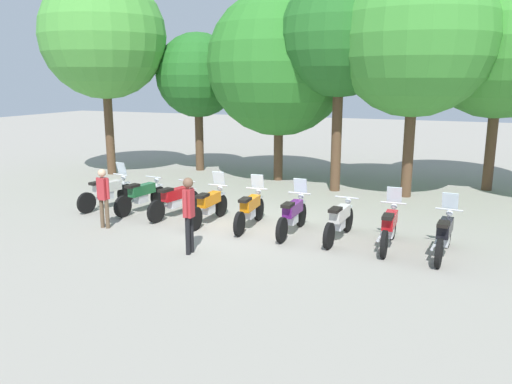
{
  "coord_description": "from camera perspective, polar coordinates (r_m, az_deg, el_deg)",
  "views": [
    {
      "loc": [
        5.17,
        -12.22,
        3.97
      ],
      "look_at": [
        0.0,
        0.5,
        0.9
      ],
      "focal_mm": 35.62,
      "sensor_mm": 36.0,
      "label": 1
    }
  ],
  "objects": [
    {
      "name": "tree_1",
      "position": [
        22.39,
        -6.55,
        12.85
      ],
      "size": [
        3.57,
        3.57,
        5.9
      ],
      "color": "brown",
      "rests_on": "ground_plane"
    },
    {
      "name": "tree_3",
      "position": [
        18.29,
        9.41,
        16.86
      ],
      "size": [
        4.16,
        4.16,
        7.48
      ],
      "color": "brown",
      "rests_on": "ground_plane"
    },
    {
      "name": "person_1",
      "position": [
        11.69,
        -7.56,
        -1.9
      ],
      "size": [
        0.24,
        0.4,
        1.8
      ],
      "rotation": [
        0.0,
        0.0,
        0.02
      ],
      "color": "black",
      "rests_on": "ground_plane"
    },
    {
      "name": "motorcycle_6",
      "position": [
        12.92,
        9.35,
        -3.13
      ],
      "size": [
        0.62,
        2.19,
        0.99
      ],
      "rotation": [
        0.0,
        0.0,
        1.49
      ],
      "color": "black",
      "rests_on": "ground_plane"
    },
    {
      "name": "ground_plane",
      "position": [
        13.85,
        -0.78,
        -4.06
      ],
      "size": [
        80.0,
        80.0,
        0.0
      ],
      "primitive_type": "plane",
      "color": "gray"
    },
    {
      "name": "motorcycle_5",
      "position": [
        13.26,
        4.12,
        -2.52
      ],
      "size": [
        0.62,
        2.19,
        1.37
      ],
      "rotation": [
        0.0,
        0.0,
        1.56
      ],
      "color": "black",
      "rests_on": "ground_plane"
    },
    {
      "name": "tree_0",
      "position": [
        22.26,
        -16.75,
        16.39
      ],
      "size": [
        5.03,
        5.03,
        8.16
      ],
      "color": "brown",
      "rests_on": "ground_plane"
    },
    {
      "name": "motorcycle_8",
      "position": [
        12.34,
        20.4,
        -4.47
      ],
      "size": [
        0.62,
        2.19,
        1.37
      ],
      "rotation": [
        0.0,
        0.0,
        1.49
      ],
      "color": "black",
      "rests_on": "ground_plane"
    },
    {
      "name": "tree_2",
      "position": [
        20.04,
        2.61,
        14.22
      ],
      "size": [
        5.53,
        5.53,
        7.31
      ],
      "color": "brown",
      "rests_on": "ground_plane"
    },
    {
      "name": "motorcycle_7",
      "position": [
        12.59,
        14.74,
        -3.74
      ],
      "size": [
        0.62,
        2.19,
        1.37
      ],
      "rotation": [
        0.0,
        0.0,
        1.57
      ],
      "color": "black",
      "rests_on": "ground_plane"
    },
    {
      "name": "tree_5",
      "position": [
        20.02,
        25.85,
        15.04
      ],
      "size": [
        5.34,
        5.34,
        7.92
      ],
      "color": "brown",
      "rests_on": "ground_plane"
    },
    {
      "name": "tree_4",
      "position": [
        17.87,
        17.5,
        16.25
      ],
      "size": [
        5.17,
        5.17,
        7.87
      ],
      "color": "brown",
      "rests_on": "ground_plane"
    },
    {
      "name": "motorcycle_4",
      "position": [
        13.78,
        -0.68,
        -1.91
      ],
      "size": [
        0.62,
        2.19,
        1.37
      ],
      "rotation": [
        0.0,
        0.0,
        1.62
      ],
      "color": "black",
      "rests_on": "ground_plane"
    },
    {
      "name": "person_0",
      "position": [
        14.23,
        -16.78,
        -0.22
      ],
      "size": [
        0.4,
        0.22,
        1.63
      ],
      "rotation": [
        0.0,
        0.0,
        1.58
      ],
      "color": "brown",
      "rests_on": "ground_plane"
    },
    {
      "name": "motorcycle_2",
      "position": [
        15.07,
        -9.1,
        -0.86
      ],
      "size": [
        0.72,
        2.17,
        0.99
      ],
      "rotation": [
        0.0,
        0.0,
        1.39
      ],
      "color": "black",
      "rests_on": "ground_plane"
    },
    {
      "name": "motorcycle_1",
      "position": [
        15.85,
        -12.72,
        -0.35
      ],
      "size": [
        0.69,
        2.18,
        0.99
      ],
      "rotation": [
        0.0,
        0.0,
        1.42
      ],
      "color": "black",
      "rests_on": "ground_plane"
    },
    {
      "name": "motorcycle_3",
      "position": [
        14.29,
        -5.28,
        -1.43
      ],
      "size": [
        0.62,
        2.19,
        1.37
      ],
      "rotation": [
        0.0,
        0.0,
        1.56
      ],
      "color": "black",
      "rests_on": "ground_plane"
    },
    {
      "name": "motorcycle_0",
      "position": [
        16.54,
        -16.34,
        0.04
      ],
      "size": [
        0.74,
        2.17,
        1.37
      ],
      "rotation": [
        0.0,
        0.0,
        1.37
      ],
      "color": "black",
      "rests_on": "ground_plane"
    }
  ]
}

